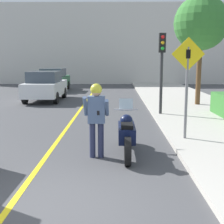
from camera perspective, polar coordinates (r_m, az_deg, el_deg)
ground_plane at (r=5.26m, az=-11.89°, el=-16.85°), size 80.00×80.00×0.00m
road_center_line at (r=10.97m, az=-8.13°, el=-2.74°), size 0.12×36.00×0.01m
building_backdrop at (r=30.65m, az=-1.27°, el=12.31°), size 28.00×1.20×7.60m
motorcycle at (r=7.70m, az=2.67°, el=-4.04°), size 0.62×2.34×1.31m
person_biker at (r=7.34m, az=-2.87°, el=-0.07°), size 0.59×0.48×1.78m
crossing_sign at (r=8.86m, az=13.57°, el=5.97°), size 0.91×0.08×2.80m
traffic_light at (r=12.81m, az=9.11°, el=9.76°), size 0.26×0.30×3.24m
street_tree at (r=16.08m, az=15.96°, el=15.28°), size 2.60×2.60×5.23m
parked_car_white at (r=18.17m, az=-12.09°, el=4.71°), size 1.88×4.20×1.68m
parked_car_green at (r=24.03m, az=-10.58°, el=5.89°), size 1.88×4.20×1.68m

